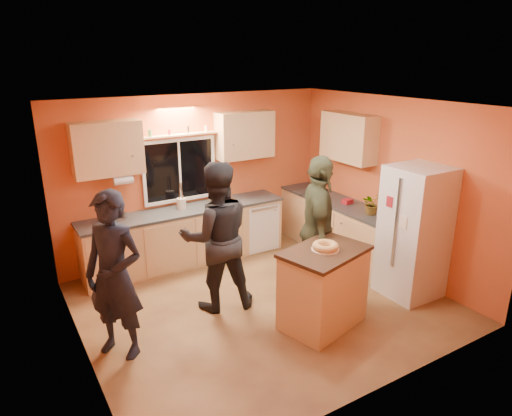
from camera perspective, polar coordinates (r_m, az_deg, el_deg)
ground at (r=6.23m, az=0.85°, el=-11.78°), size 4.50×4.50×0.00m
room_shell at (r=6.00m, az=-0.20°, el=3.75°), size 4.54×4.04×2.61m
back_counter at (r=7.40m, az=-6.07°, el=-2.96°), size 4.23×0.62×0.90m
right_counter at (r=7.49m, az=11.56°, el=-2.98°), size 0.62×1.84×0.90m
refrigerator at (r=6.47m, az=19.18°, el=-2.89°), size 0.72×0.70×1.80m
island at (r=5.62m, az=8.41°, el=-9.75°), size 1.17×0.93×0.99m
bundt_pastry at (r=5.39m, az=8.67°, el=-4.75°), size 0.31×0.31×0.09m
person_left at (r=5.09m, az=-17.27°, el=-8.13°), size 0.78×0.81×1.87m
person_center at (r=5.78m, az=-4.95°, el=-3.64°), size 1.10×0.95×1.94m
person_right at (r=6.03m, az=7.73°, el=-2.69°), size 1.02×1.23×1.96m
mixing_bowl at (r=7.33m, az=-4.39°, el=0.98°), size 0.37×0.37×0.09m
utensil_crock at (r=7.10m, az=-9.31°, el=0.55°), size 0.14×0.14×0.17m
potted_plant at (r=6.97m, az=14.29°, el=0.56°), size 0.32×0.28×0.33m
red_box at (r=7.42m, az=11.33°, el=0.81°), size 0.17×0.14×0.07m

